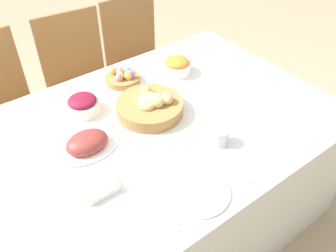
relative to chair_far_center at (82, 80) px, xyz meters
The scene contains 16 objects.
ground_plane 1.02m from the chair_far_center, 92.37° to the right, with size 12.00×12.00×0.00m, color tan.
dining_table 0.91m from the chair_far_center, 92.37° to the right, with size 1.70×1.16×0.73m.
chair_far_center is the anchor object (origin of this frame).
chair_far_right 0.46m from the chair_far_center, ahead, with size 0.43×0.43×0.92m.
chair_far_left 0.51m from the chair_far_center, behind, with size 0.46×0.46×0.92m.
bread_basket 0.86m from the chair_far_center, 90.17° to the right, with size 0.32×0.32×0.11m.
egg_basket 0.58m from the chair_far_center, 86.34° to the right, with size 0.18×0.18×0.08m.
ham_platter 0.96m from the chair_far_center, 112.62° to the right, with size 0.28×0.20×0.08m.
beet_salad_bowl 0.72m from the chair_far_center, 112.38° to the right, with size 0.16×0.16×0.09m.
carrot_bowl 0.74m from the chair_far_center, 62.32° to the right, with size 0.16×0.16×0.09m.
dinner_plate 1.35m from the chair_far_center, 96.09° to the right, with size 0.25×0.25×0.01m.
fork 1.37m from the chair_far_center, 102.50° to the right, with size 0.02×0.19×0.00m.
knife 1.34m from the chair_far_center, 89.51° to the right, with size 0.02×0.19×0.00m.
spoon 1.34m from the chair_far_center, 88.21° to the right, with size 0.02×0.19×0.00m.
drinking_cup 1.20m from the chair_far_center, 84.48° to the right, with size 0.08×0.08×0.07m.
butter_dish 1.21m from the chair_far_center, 111.32° to the right, with size 0.13×0.08×0.03m.
Camera 1 is at (-0.71, -1.04, 1.79)m, focal length 38.00 mm.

